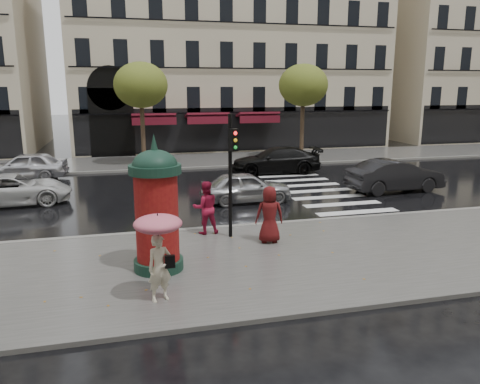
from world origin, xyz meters
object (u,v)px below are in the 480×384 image
object	(u,v)px
car_white	(12,190)
car_darkgrey	(395,176)
woman_umbrella	(159,243)
morris_column	(156,206)
car_far_silver	(26,166)
woman_red	(206,208)
man_burgundy	(269,214)
traffic_light	(231,164)
car_silver	(246,187)
car_black	(276,160)

from	to	relation	value
car_white	car_darkgrey	bearing A→B (deg)	-102.26
woman_umbrella	morris_column	world-z (taller)	morris_column
car_darkgrey	car_far_silver	bearing A→B (deg)	63.56
woman_red	car_darkgrey	distance (m)	11.42
woman_red	man_burgundy	xyz separation A→B (m)	(1.84, -1.44, 0.01)
woman_red	car_white	bearing A→B (deg)	-42.43
man_burgundy	woman_red	bearing A→B (deg)	-29.57
morris_column	car_far_silver	size ratio (longest dim) A/B	0.84
traffic_light	car_darkgrey	xyz separation A→B (m)	(9.59, 5.43, -1.83)
traffic_light	car_white	distance (m)	11.06
woman_red	man_burgundy	distance (m)	2.34
woman_umbrella	car_far_silver	xyz separation A→B (m)	(-6.02, 17.52, -0.79)
man_burgundy	car_silver	xyz separation A→B (m)	(0.77, 5.91, -0.36)
woman_umbrella	car_silver	world-z (taller)	woman_umbrella
morris_column	car_silver	xyz separation A→B (m)	(4.47, 7.37, -1.24)
man_burgundy	traffic_light	distance (m)	2.06
car_darkgrey	car_far_silver	size ratio (longest dim) A/B	1.08
car_black	car_white	bearing A→B (deg)	-65.82
car_black	woman_umbrella	bearing A→B (deg)	-21.45
man_burgundy	car_white	xyz separation A→B (m)	(-9.29, 7.94, -0.37)
traffic_light	car_white	size ratio (longest dim) A/B	0.84
woman_red	car_white	size ratio (longest dim) A/B	0.37
car_white	woman_red	bearing A→B (deg)	-137.94
woman_umbrella	car_far_silver	world-z (taller)	woman_umbrella
woman_red	car_darkgrey	bearing A→B (deg)	-156.42
car_black	man_burgundy	bearing A→B (deg)	-13.60
car_white	car_black	bearing A→B (deg)	-78.34
woman_red	car_far_silver	xyz separation A→B (m)	(-7.98, 12.64, -0.28)
woman_red	man_burgundy	size ratio (longest dim) A/B	0.99
morris_column	car_black	size ratio (longest dim) A/B	0.71
woman_red	car_black	world-z (taller)	woman_red
car_white	man_burgundy	bearing A→B (deg)	-137.32
car_darkgrey	car_black	distance (m)	7.51
woman_umbrella	man_burgundy	world-z (taller)	woman_umbrella
traffic_light	car_white	world-z (taller)	traffic_light
car_darkgrey	car_black	size ratio (longest dim) A/B	0.90
car_black	morris_column	bearing A→B (deg)	-24.33
woman_red	car_silver	world-z (taller)	woman_red
woman_umbrella	man_burgundy	size ratio (longest dim) A/B	1.16
car_white	car_black	size ratio (longest dim) A/B	0.92
woman_umbrella	traffic_light	xyz separation A→B (m)	(2.74, 4.26, 1.07)
woman_red	car_black	distance (m)	12.70
man_burgundy	morris_column	world-z (taller)	morris_column
morris_column	car_far_silver	xyz separation A→B (m)	(-6.13, 15.53, -1.17)
woman_umbrella	car_silver	xyz separation A→B (m)	(4.58, 9.37, -0.86)
car_silver	traffic_light	bearing A→B (deg)	159.37
woman_umbrella	car_black	size ratio (longest dim) A/B	0.41
woman_red	morris_column	world-z (taller)	morris_column
car_black	car_far_silver	distance (m)	14.30
man_burgundy	car_silver	world-z (taller)	man_burgundy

